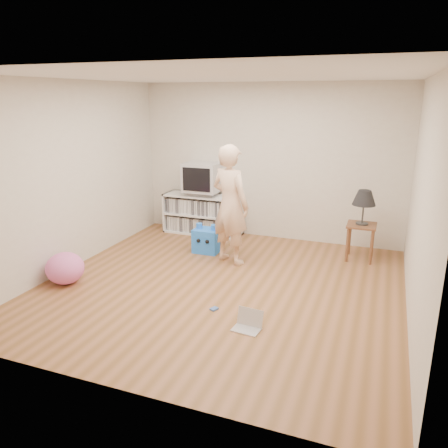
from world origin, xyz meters
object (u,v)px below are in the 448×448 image
media_unit (203,214)px  plush_blue (207,240)px  table_lamp (364,199)px  crt_tv (202,177)px  laptop (248,323)px  plush_pink (65,268)px  person (230,205)px  dvd_deck (203,193)px  side_table (361,233)px

media_unit → plush_blue: 1.02m
table_lamp → crt_tv: bearing=172.3°
table_lamp → laptop: (-0.95, -2.55, -0.89)m
laptop → plush_pink: 2.62m
plush_pink → person: bearing=40.4°
plush_blue → crt_tv: bearing=115.8°
dvd_deck → crt_tv: 0.29m
side_table → laptop: bearing=-110.4°
media_unit → table_lamp: 2.82m
crt_tv → person: 1.49m
crt_tv → plush_pink: crt_tv is taller
plush_pink → crt_tv: bearing=72.7°
dvd_deck → side_table: size_ratio=0.82×
laptop → plush_blue: 2.43m
plush_blue → laptop: bearing=-57.5°
media_unit → table_lamp: (2.73, -0.39, 0.59)m
laptop → plush_blue: plush_blue is taller
side_table → laptop: side_table is taller
media_unit → dvd_deck: 0.39m
side_table → plush_pink: side_table is taller
crt_tv → media_unit: bearing=90.0°
media_unit → crt_tv: bearing=-90.0°
plush_blue → media_unit: bearing=115.3°
side_table → table_lamp: table_lamp is taller
person → laptop: size_ratio=5.60×
table_lamp → laptop: size_ratio=1.66×
side_table → laptop: size_ratio=1.77×
person → laptop: bearing=137.1°
plush_blue → table_lamp: bearing=12.0°
dvd_deck → person: 1.49m
media_unit → laptop: (1.78, -2.93, -0.30)m
laptop → media_unit: bearing=127.2°
table_lamp → person: size_ratio=0.30×
media_unit → crt_tv: 0.67m
media_unit → person: person is taller
dvd_deck → laptop: size_ratio=1.45×
media_unit → plush_blue: size_ratio=3.06×
crt_tv → plush_blue: (0.44, -0.89, -0.83)m
media_unit → crt_tv: size_ratio=2.33×
media_unit → table_lamp: table_lamp is taller
dvd_deck → plush_blue: dvd_deck is taller
media_unit → plush_pink: bearing=-107.2°
side_table → person: (-1.79, -0.79, 0.45)m
table_lamp → media_unit: bearing=171.9°
crt_tv → plush_blue: size_ratio=1.31×
dvd_deck → side_table: dvd_deck is taller
side_table → plush_blue: (-2.28, -0.52, -0.22)m
crt_tv → person: person is taller
media_unit → person: bearing=-51.5°
crt_tv → table_lamp: (2.73, -0.37, -0.08)m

